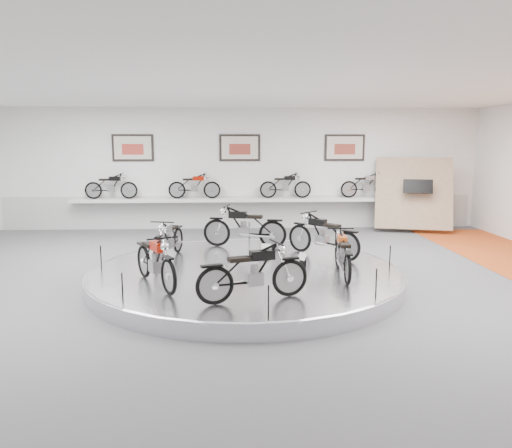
{
  "coord_description": "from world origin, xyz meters",
  "views": [
    {
      "loc": [
        -0.27,
        -9.69,
        2.87
      ],
      "look_at": [
        0.23,
        0.6,
        1.18
      ],
      "focal_mm": 35.0,
      "sensor_mm": 36.0,
      "label": 1
    }
  ],
  "objects_px": {
    "display_platform": "(246,276)",
    "bike_a": "(323,235)",
    "shelf": "(240,200)",
    "bike_f": "(343,254)",
    "bike_e": "(253,272)",
    "bike_c": "(169,239)",
    "bike_b": "(244,227)",
    "bike_d": "(155,260)"
  },
  "relations": [
    {
      "from": "shelf",
      "to": "bike_c",
      "type": "height_order",
      "value": "bike_c"
    },
    {
      "from": "bike_f",
      "to": "bike_d",
      "type": "bearing_deg",
      "value": 101.97
    },
    {
      "from": "bike_a",
      "to": "bike_b",
      "type": "height_order",
      "value": "bike_b"
    },
    {
      "from": "shelf",
      "to": "bike_a",
      "type": "bearing_deg",
      "value": -71.56
    },
    {
      "from": "bike_c",
      "to": "bike_f",
      "type": "xyz_separation_m",
      "value": [
        3.55,
        -1.69,
        -0.0
      ]
    },
    {
      "from": "bike_d",
      "to": "bike_e",
      "type": "xyz_separation_m",
      "value": [
        1.73,
        -0.94,
        -0.0
      ]
    },
    {
      "from": "display_platform",
      "to": "bike_c",
      "type": "xyz_separation_m",
      "value": [
        -1.69,
        1.01,
        0.6
      ]
    },
    {
      "from": "display_platform",
      "to": "bike_e",
      "type": "height_order",
      "value": "bike_e"
    },
    {
      "from": "shelf",
      "to": "bike_f",
      "type": "bearing_deg",
      "value": -75.27
    },
    {
      "from": "display_platform",
      "to": "bike_f",
      "type": "height_order",
      "value": "bike_f"
    },
    {
      "from": "display_platform",
      "to": "bike_f",
      "type": "relative_size",
      "value": 4.19
    },
    {
      "from": "bike_c",
      "to": "display_platform",
      "type": "bearing_deg",
      "value": 71.91
    },
    {
      "from": "shelf",
      "to": "bike_f",
      "type": "xyz_separation_m",
      "value": [
        1.86,
        -7.08,
        -0.25
      ]
    },
    {
      "from": "shelf",
      "to": "bike_b",
      "type": "relative_size",
      "value": 6.2
    },
    {
      "from": "bike_d",
      "to": "bike_e",
      "type": "relative_size",
      "value": 1.0
    },
    {
      "from": "display_platform",
      "to": "shelf",
      "type": "height_order",
      "value": "shelf"
    },
    {
      "from": "bike_a",
      "to": "bike_f",
      "type": "relative_size",
      "value": 1.11
    },
    {
      "from": "display_platform",
      "to": "bike_d",
      "type": "xyz_separation_m",
      "value": [
        -1.66,
        -1.17,
        0.63
      ]
    },
    {
      "from": "bike_b",
      "to": "bike_c",
      "type": "distance_m",
      "value": 2.05
    },
    {
      "from": "display_platform",
      "to": "shelf",
      "type": "bearing_deg",
      "value": 90.0
    },
    {
      "from": "display_platform",
      "to": "bike_c",
      "type": "height_order",
      "value": "bike_c"
    },
    {
      "from": "display_platform",
      "to": "bike_b",
      "type": "height_order",
      "value": "bike_b"
    },
    {
      "from": "bike_a",
      "to": "bike_c",
      "type": "height_order",
      "value": "bike_a"
    },
    {
      "from": "display_platform",
      "to": "bike_f",
      "type": "bearing_deg",
      "value": -20.1
    },
    {
      "from": "display_platform",
      "to": "bike_d",
      "type": "height_order",
      "value": "bike_d"
    },
    {
      "from": "bike_e",
      "to": "bike_f",
      "type": "height_order",
      "value": "bike_e"
    },
    {
      "from": "shelf",
      "to": "bike_e",
      "type": "height_order",
      "value": "bike_e"
    },
    {
      "from": "bike_e",
      "to": "bike_f",
      "type": "distance_m",
      "value": 2.29
    },
    {
      "from": "bike_a",
      "to": "bike_b",
      "type": "relative_size",
      "value": 0.96
    },
    {
      "from": "bike_e",
      "to": "shelf",
      "type": "bearing_deg",
      "value": 73.01
    },
    {
      "from": "display_platform",
      "to": "bike_a",
      "type": "relative_size",
      "value": 3.77
    },
    {
      "from": "bike_c",
      "to": "bike_f",
      "type": "bearing_deg",
      "value": 77.33
    },
    {
      "from": "bike_c",
      "to": "bike_e",
      "type": "relative_size",
      "value": 0.93
    },
    {
      "from": "bike_a",
      "to": "bike_f",
      "type": "height_order",
      "value": "bike_a"
    },
    {
      "from": "shelf",
      "to": "bike_c",
      "type": "relative_size",
      "value": 7.18
    },
    {
      "from": "bike_f",
      "to": "bike_e",
      "type": "bearing_deg",
      "value": 132.5
    },
    {
      "from": "display_platform",
      "to": "bike_c",
      "type": "bearing_deg",
      "value": 149.12
    },
    {
      "from": "bike_b",
      "to": "bike_c",
      "type": "relative_size",
      "value": 1.16
    },
    {
      "from": "bike_c",
      "to": "bike_f",
      "type": "distance_m",
      "value": 3.93
    },
    {
      "from": "shelf",
      "to": "bike_d",
      "type": "distance_m",
      "value": 7.75
    },
    {
      "from": "bike_c",
      "to": "bike_e",
      "type": "xyz_separation_m",
      "value": [
        1.75,
        -3.11,
        0.03
      ]
    },
    {
      "from": "bike_d",
      "to": "bike_b",
      "type": "bearing_deg",
      "value": 124.75
    }
  ]
}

